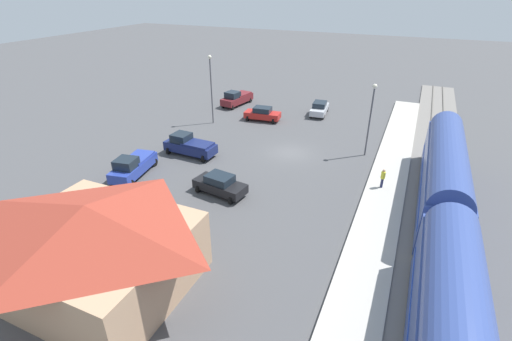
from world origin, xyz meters
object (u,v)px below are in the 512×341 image
object	(u,v)px
passenger_train	(446,231)
station_building	(94,245)
light_pole_near_platform	(371,112)
light_pole_lot_center	(211,82)
sedan_red	(262,114)
pickup_blue	(133,166)
sedan_silver	(319,108)
pedestrian_on_platform	(383,177)
pickup_maroon	(237,98)
sedan_black	(220,184)
pickup_navy	(189,145)

from	to	relation	value
passenger_train	station_building	xyz separation A→B (m)	(18.00, 9.32, -0.03)
passenger_train	light_pole_near_platform	world-z (taller)	light_pole_near_platform
light_pole_lot_center	sedan_red	bearing A→B (deg)	-147.29
pickup_blue	light_pole_lot_center	world-z (taller)	light_pole_lot_center
pickup_blue	sedan_silver	distance (m)	26.18
station_building	sedan_red	distance (m)	30.22
passenger_train	sedan_silver	distance (m)	29.74
pedestrian_on_platform	light_pole_near_platform	distance (m)	7.90
pickup_maroon	light_pole_near_platform	world-z (taller)	light_pole_near_platform
sedan_black	sedan_red	world-z (taller)	same
passenger_train	pickup_maroon	xyz separation A→B (m)	(26.49, -25.21, -1.83)
pedestrian_on_platform	sedan_silver	size ratio (longest dim) A/B	0.37
passenger_train	sedan_silver	size ratio (longest dim) A/B	7.20
pedestrian_on_platform	sedan_black	size ratio (longest dim) A/B	0.36
station_building	pickup_navy	world-z (taller)	station_building
light_pole_near_platform	pedestrian_on_platform	bearing A→B (deg)	109.87
pickup_blue	pickup_maroon	world-z (taller)	same
pedestrian_on_platform	pickup_blue	bearing A→B (deg)	17.18
station_building	pickup_blue	distance (m)	13.71
station_building	pickup_blue	xyz separation A→B (m)	(7.40, -11.40, -1.80)
sedan_black	sedan_red	distance (m)	18.62
station_building	passenger_train	bearing A→B (deg)	-152.63
pickup_maroon	light_pole_lot_center	distance (m)	8.92
sedan_red	pedestrian_on_platform	bearing A→B (deg)	143.09
passenger_train	sedan_black	distance (m)	16.96
sedan_red	light_pole_near_platform	size ratio (longest dim) A/B	0.63
pickup_navy	sedan_silver	xyz separation A→B (m)	(-8.78, -17.78, -0.15)
sedan_silver	light_pole_near_platform	distance (m)	13.63
passenger_train	pedestrian_on_platform	xyz separation A→B (m)	(4.37, -8.58, -1.58)
station_building	pedestrian_on_platform	size ratio (longest dim) A/B	6.29
passenger_train	pickup_navy	distance (m)	24.72
passenger_train	light_pole_near_platform	distance (m)	16.84
pedestrian_on_platform	sedan_silver	xyz separation A→B (m)	(10.13, -17.31, -0.40)
station_building	light_pole_near_platform	distance (m)	27.10
pedestrian_on_platform	pickup_blue	world-z (taller)	pickup_blue
pickup_blue	pickup_navy	bearing A→B (deg)	-109.35
passenger_train	light_pole_near_platform	xyz separation A→B (m)	(6.80, -15.30, 1.80)
pickup_blue	light_pole_near_platform	xyz separation A→B (m)	(-18.60, -13.22, 3.63)
pickup_navy	sedan_red	size ratio (longest dim) A/B	1.17
light_pole_near_platform	sedan_black	bearing A→B (deg)	52.35
pedestrian_on_platform	sedan_silver	bearing A→B (deg)	-59.66
pickup_blue	sedan_black	bearing A→B (deg)	-177.08
sedan_silver	light_pole_lot_center	size ratio (longest dim) A/B	0.56
station_building	light_pole_near_platform	xyz separation A→B (m)	(-11.20, -24.61, 1.83)
sedan_silver	pedestrian_on_platform	bearing A→B (deg)	120.34
passenger_train	light_pole_lot_center	bearing A→B (deg)	-33.84
station_building	light_pole_lot_center	xyz separation A→B (m)	(7.85, -26.65, 2.35)
station_building	sedan_silver	xyz separation A→B (m)	(-3.50, -35.20, -1.95)
sedan_silver	station_building	bearing A→B (deg)	84.33
passenger_train	sedan_silver	bearing A→B (deg)	-60.74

